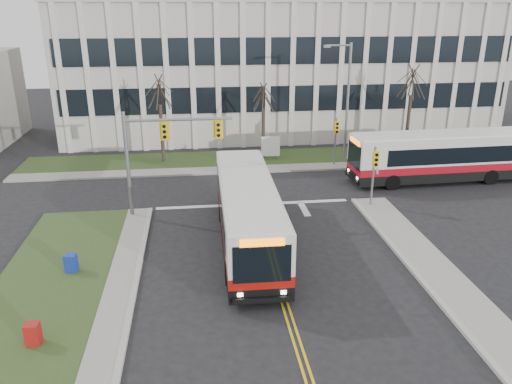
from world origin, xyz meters
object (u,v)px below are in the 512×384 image
object	(u,v)px
streetlight	(346,97)
newspaper_box_red	(33,335)
directory_sign	(271,147)
bus_cross	(441,158)
newspaper_box_blue	(71,264)
bus_main	(248,214)

from	to	relation	value
streetlight	newspaper_box_red	size ratio (longest dim) A/B	9.68
streetlight	directory_sign	size ratio (longest dim) A/B	4.60
bus_cross	newspaper_box_blue	world-z (taller)	bus_cross
bus_main	bus_cross	distance (m)	16.78
bus_cross	newspaper_box_red	size ratio (longest dim) A/B	13.40
streetlight	newspaper_box_blue	size ratio (longest dim) A/B	9.68
newspaper_box_blue	directory_sign	bearing A→B (deg)	68.13
newspaper_box_blue	newspaper_box_red	distance (m)	5.35
bus_cross	streetlight	bearing A→B (deg)	-134.23
directory_sign	newspaper_box_red	size ratio (longest dim) A/B	2.11
directory_sign	bus_main	bearing A→B (deg)	-103.03
bus_main	bus_cross	world-z (taller)	bus_cross
directory_sign	bus_cross	world-z (taller)	bus_cross
newspaper_box_blue	newspaper_box_red	world-z (taller)	same
streetlight	bus_main	distance (m)	16.55
streetlight	bus_main	world-z (taller)	streetlight
bus_main	newspaper_box_blue	bearing A→B (deg)	-165.13
bus_main	newspaper_box_red	size ratio (longest dim) A/B	13.03
bus_main	newspaper_box_red	bearing A→B (deg)	-138.21
streetlight	bus_cross	bearing A→B (deg)	-42.25
newspaper_box_red	bus_main	bearing A→B (deg)	42.70
streetlight	newspaper_box_blue	distance (m)	23.79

